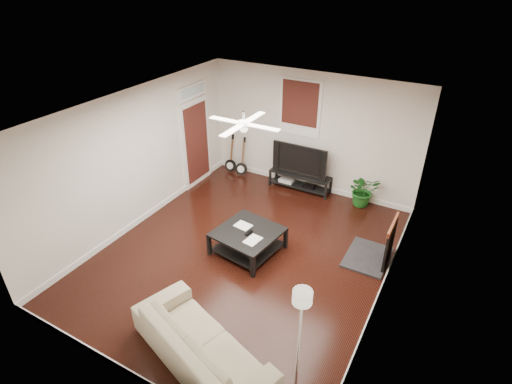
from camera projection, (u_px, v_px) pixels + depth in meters
room at (245, 190)px, 6.97m from camera, size 5.01×6.01×2.81m
brick_accent at (405, 200)px, 6.68m from camera, size 0.02×2.20×2.80m
fireplace at (379, 240)px, 7.28m from camera, size 0.80×1.10×0.92m
window_back at (300, 108)px, 9.07m from camera, size 1.00×0.06×1.30m
door_left at (196, 135)px, 9.52m from camera, size 0.08×1.00×2.50m
tv_stand at (300, 181)px, 9.72m from camera, size 1.49×0.40×0.42m
tv at (302, 159)px, 9.44m from camera, size 1.33×0.17×0.77m
coffee_table at (248, 241)px, 7.64m from camera, size 1.24×1.24×0.46m
sofa at (201, 344)px, 5.47m from camera, size 2.44×1.58×0.66m
floor_lamp at (298, 350)px, 4.68m from camera, size 0.39×0.39×1.86m
potted_plant at (363, 190)px, 9.01m from camera, size 0.88×0.85×0.75m
guitar_left at (230, 154)px, 10.38m from camera, size 0.32×0.23×1.00m
guitar_right at (241, 157)px, 10.21m from camera, size 0.34×0.26×1.00m
ceiling_fan at (244, 124)px, 6.37m from camera, size 1.24×1.24×0.32m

